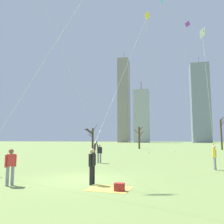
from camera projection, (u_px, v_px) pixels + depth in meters
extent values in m
plane|color=#7A934C|center=(84.00, 180.00, 11.59)|extent=(400.00, 400.00, 0.00)
cylinder|color=gray|center=(215.00, 164.00, 15.32)|extent=(0.14, 0.14, 0.85)
cylinder|color=gray|center=(215.00, 163.00, 15.53)|extent=(0.14, 0.14, 0.85)
cube|color=yellow|center=(214.00, 153.00, 15.51)|extent=(0.21, 0.35, 0.54)
sphere|color=beige|center=(214.00, 147.00, 15.56)|extent=(0.22, 0.22, 0.22)
cylinder|color=yellow|center=(215.00, 154.00, 15.31)|extent=(0.09, 0.09, 0.55)
cylinder|color=yellow|center=(214.00, 146.00, 15.77)|extent=(0.10, 0.21, 0.56)
cube|color=white|center=(202.00, 33.00, 22.82)|extent=(0.61, 1.14, 1.19)
cylinder|color=black|center=(202.00, 33.00, 22.82)|extent=(0.42, 0.06, 0.74)
cylinder|color=silver|center=(207.00, 78.00, 19.31)|extent=(0.60, 6.11, 10.76)
cylinder|color=black|center=(91.00, 175.00, 10.35)|extent=(0.14, 0.14, 0.85)
cylinder|color=black|center=(93.00, 175.00, 10.55)|extent=(0.14, 0.14, 0.85)
cube|color=black|center=(92.00, 160.00, 10.53)|extent=(0.26, 0.37, 0.54)
sphere|color=tan|center=(92.00, 151.00, 10.58)|extent=(0.22, 0.22, 0.22)
cylinder|color=black|center=(90.00, 161.00, 10.34)|extent=(0.09, 0.09, 0.55)
cylinder|color=black|center=(95.00, 149.00, 10.78)|extent=(0.13, 0.22, 0.56)
cube|color=yellow|center=(147.00, 16.00, 24.33)|extent=(0.43, 0.92, 0.96)
cylinder|color=black|center=(147.00, 16.00, 24.33)|extent=(0.26, 0.05, 0.62)
cylinder|color=yellow|center=(146.00, 25.00, 24.25)|extent=(0.02, 0.02, 1.38)
cylinder|color=silver|center=(131.00, 55.00, 17.57)|extent=(1.60, 12.77, 13.31)
cylinder|color=gray|center=(100.00, 158.00, 19.93)|extent=(0.14, 0.14, 0.85)
cylinder|color=gray|center=(98.00, 158.00, 19.84)|extent=(0.14, 0.14, 0.85)
cube|color=black|center=(99.00, 150.00, 19.97)|extent=(0.39, 0.37, 0.54)
sphere|color=tan|center=(99.00, 146.00, 20.02)|extent=(0.22, 0.22, 0.22)
cylinder|color=black|center=(102.00, 150.00, 20.05)|extent=(0.09, 0.09, 0.55)
cylinder|color=black|center=(97.00, 145.00, 19.94)|extent=(0.22, 0.19, 0.56)
cylinder|color=silver|center=(52.00, 24.00, 19.60)|extent=(6.83, 4.93, 20.01)
cylinder|color=silver|center=(71.00, 18.00, 10.00)|extent=(11.76, 5.08, 11.01)
cylinder|color=gray|center=(12.00, 176.00, 10.26)|extent=(0.14, 0.14, 0.85)
cylinder|color=gray|center=(7.00, 176.00, 10.11)|extent=(0.14, 0.14, 0.85)
cube|color=red|center=(11.00, 160.00, 10.27)|extent=(0.35, 0.39, 0.54)
sphere|color=brown|center=(11.00, 151.00, 10.32)|extent=(0.22, 0.22, 0.22)
cylinder|color=red|center=(15.00, 161.00, 10.41)|extent=(0.09, 0.09, 0.55)
cylinder|color=red|center=(6.00, 161.00, 10.13)|extent=(0.09, 0.09, 0.55)
cube|color=teal|center=(162.00, 0.00, 30.70)|extent=(0.24, 1.02, 1.00)
cylinder|color=black|center=(162.00, 0.00, 30.70)|extent=(0.23, 0.11, 0.64)
cylinder|color=silver|center=(155.00, 81.00, 32.55)|extent=(2.47, 5.80, 20.65)
cylinder|color=#3F3833|center=(150.00, 153.00, 34.41)|extent=(0.10, 0.10, 0.08)
cube|color=purple|center=(188.00, 24.00, 43.53)|extent=(1.09, 0.73, 1.22)
cylinder|color=black|center=(188.00, 24.00, 43.53)|extent=(0.31, 0.24, 0.77)
cylinder|color=silver|center=(182.00, 83.00, 40.45)|extent=(3.16, 4.22, 23.85)
cylinder|color=#3F3833|center=(175.00, 152.00, 37.37)|extent=(0.10, 0.10, 0.08)
cube|color=#D8BF4C|center=(109.00, 189.00, 9.52)|extent=(1.91, 1.54, 0.01)
cube|color=#B22626|center=(119.00, 187.00, 9.13)|extent=(0.40, 0.28, 0.30)
cylinder|color=#4C3828|center=(139.00, 138.00, 49.85)|extent=(0.39, 0.39, 4.78)
cylinder|color=#4C3828|center=(141.00, 135.00, 50.62)|extent=(0.67, 1.72, 1.22)
cylinder|color=#4C3828|center=(136.00, 132.00, 49.64)|extent=(1.15, 1.15, 0.85)
cylinder|color=#4C3828|center=(141.00, 129.00, 49.86)|extent=(0.92, 0.51, 0.84)
cylinder|color=#4C3828|center=(141.00, 133.00, 50.76)|extent=(0.99, 1.93, 0.94)
cylinder|color=#423326|center=(93.00, 139.00, 47.96)|extent=(0.42, 0.42, 4.39)
cylinder|color=#423326|center=(91.00, 136.00, 48.30)|extent=(1.15, 0.43, 0.79)
cylinder|color=#423326|center=(89.00, 132.00, 48.01)|extent=(1.55, 0.82, 1.34)
cylinder|color=#423326|center=(90.00, 131.00, 48.07)|extent=(1.41, 0.71, 1.21)
cylinder|color=#423326|center=(89.00, 131.00, 47.74)|extent=(1.56, 1.35, 0.64)
cylinder|color=#423326|center=(95.00, 128.00, 48.91)|extent=(0.66, 1.64, 1.58)
cylinder|color=#4C3828|center=(221.00, 135.00, 45.20)|extent=(0.34, 0.34, 6.00)
cylinder|color=#4C3828|center=(220.00, 127.00, 45.85)|extent=(0.23, 1.01, 0.48)
cylinder|color=#4C3828|center=(223.00, 122.00, 44.84)|extent=(0.64, 1.30, 0.59)
cylinder|color=#4C3828|center=(221.00, 120.00, 44.80)|extent=(0.11, 1.57, 1.07)
cylinder|color=#4C3828|center=(222.00, 120.00, 45.04)|extent=(0.58, 1.04, 0.93)
cube|color=gray|center=(200.00, 103.00, 144.84)|extent=(11.20, 11.00, 50.01)
cylinder|color=#99999E|center=(198.00, 61.00, 148.15)|extent=(0.80, 0.80, 5.55)
cube|color=gray|center=(124.00, 100.00, 162.38)|extent=(7.54, 10.05, 59.47)
cylinder|color=#99999E|center=(124.00, 56.00, 166.26)|extent=(0.80, 0.80, 5.72)
cube|color=#9EA3AD|center=(142.00, 116.00, 149.13)|extent=(9.72, 7.53, 34.38)
cylinder|color=#99999E|center=(141.00, 86.00, 151.53)|extent=(0.80, 0.80, 5.87)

